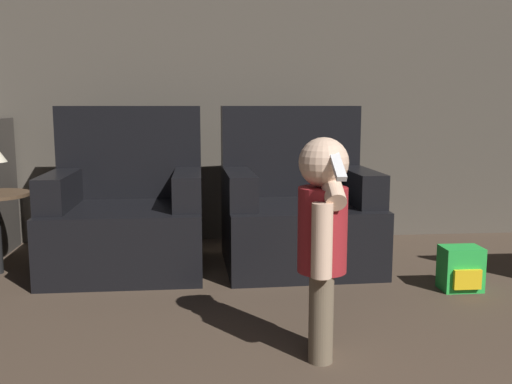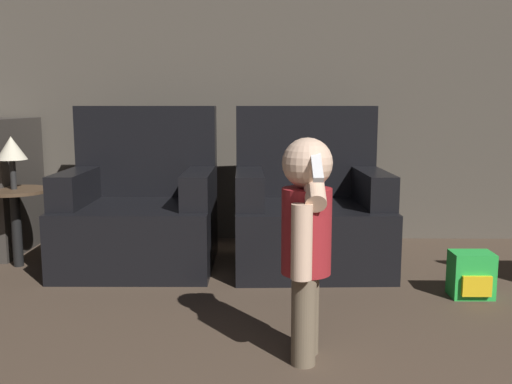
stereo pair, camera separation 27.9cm
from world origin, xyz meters
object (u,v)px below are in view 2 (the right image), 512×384
object	(u,v)px
armchair_left	(141,212)
toy_backpack	(471,275)
lamp	(11,149)
armchair_right	(309,213)
person_toddler	(307,231)

from	to	relation	value
armchair_left	toy_backpack	xyz separation A→B (m)	(1.83, -0.61, -0.21)
toy_backpack	lamp	xyz separation A→B (m)	(-2.59, 0.54, 0.61)
armchair_left	armchair_right	size ratio (longest dim) A/B	1.00
armchair_right	toy_backpack	bearing A→B (deg)	-39.51
armchair_right	armchair_left	bearing A→B (deg)	178.06
armchair_left	lamp	distance (m)	0.85
armchair_left	lamp	world-z (taller)	armchair_left
armchair_right	lamp	bearing A→B (deg)	-179.83
armchair_left	person_toddler	bearing A→B (deg)	-56.04
person_toddler	lamp	distance (m)	2.12
armchair_left	armchair_right	xyz separation A→B (m)	(1.04, -0.00, 0.00)
armchair_left	person_toddler	distance (m)	1.64
person_toddler	lamp	bearing A→B (deg)	-116.18
armchair_right	toy_backpack	xyz separation A→B (m)	(0.79, -0.61, -0.21)
person_toddler	armchair_left	bearing A→B (deg)	-134.37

